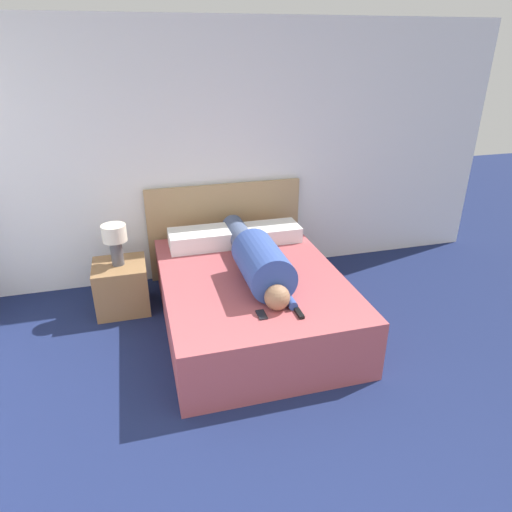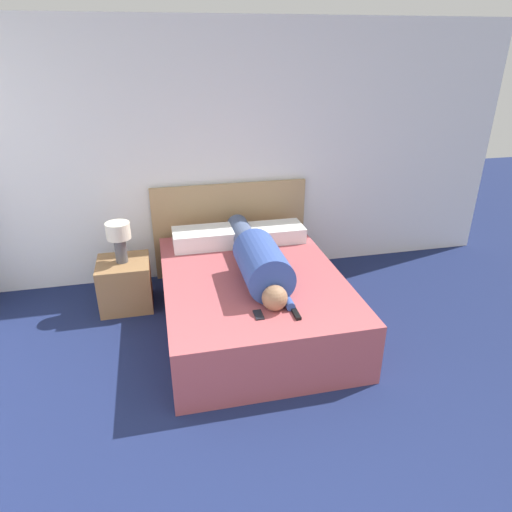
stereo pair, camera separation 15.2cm
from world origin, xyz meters
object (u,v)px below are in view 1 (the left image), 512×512
(bed, at_px, (252,300))
(table_lamp, at_px, (115,239))
(nightstand, at_px, (122,286))
(pillow_near_headboard, at_px, (201,239))
(pillow_second, at_px, (270,232))
(person_lying, at_px, (257,258))
(tv_remote, at_px, (299,313))
(cell_phone, at_px, (262,315))

(bed, height_order, table_lamp, table_lamp)
(nightstand, xyz_separation_m, pillow_near_headboard, (0.80, 0.11, 0.36))
(pillow_second, bearing_deg, person_lying, -114.66)
(tv_remote, distance_m, cell_phone, 0.28)
(bed, relative_size, person_lying, 1.23)
(pillow_near_headboard, xyz_separation_m, tv_remote, (0.51, -1.43, -0.07))
(nightstand, bearing_deg, bed, -28.20)
(table_lamp, bearing_deg, tv_remote, -45.21)
(nightstand, height_order, person_lying, person_lying)
(bed, height_order, pillow_near_headboard, pillow_near_headboard)
(cell_phone, bearing_deg, pillow_near_headboard, 99.54)
(pillow_second, bearing_deg, cell_phone, -109.21)
(nightstand, xyz_separation_m, person_lying, (1.18, -0.62, 0.44))
(person_lying, bearing_deg, table_lamp, 152.01)
(nightstand, relative_size, pillow_near_headboard, 0.78)
(person_lying, xyz_separation_m, tv_remote, (0.13, -0.69, -0.15))
(table_lamp, distance_m, pillow_second, 1.53)
(bed, xyz_separation_m, pillow_near_headboard, (-0.33, 0.72, 0.34))
(nightstand, relative_size, person_lying, 0.30)
(bed, bearing_deg, table_lamp, 151.80)
(table_lamp, bearing_deg, pillow_near_headboard, 8.07)
(person_lying, xyz_separation_m, pillow_second, (0.34, 0.74, -0.09))
(nightstand, height_order, pillow_near_headboard, pillow_near_headboard)
(person_lying, height_order, pillow_near_headboard, person_lying)
(bed, height_order, pillow_second, pillow_second)
(cell_phone, bearing_deg, bed, 81.77)
(person_lying, height_order, cell_phone, person_lying)
(bed, height_order, cell_phone, cell_phone)
(pillow_near_headboard, bearing_deg, pillow_second, 0.00)
(nightstand, xyz_separation_m, pillow_second, (1.51, 0.11, 0.35))
(bed, distance_m, tv_remote, 0.78)
(table_lamp, xyz_separation_m, pillow_near_headboard, (0.80, 0.11, -0.14))
(nightstand, bearing_deg, pillow_second, 4.30)
(bed, bearing_deg, cell_phone, -98.23)
(table_lamp, height_order, tv_remote, table_lamp)
(person_lying, bearing_deg, cell_phone, -102.41)
(nightstand, bearing_deg, tv_remote, -45.21)
(person_lying, bearing_deg, tv_remote, -79.10)
(pillow_near_headboard, height_order, pillow_second, pillow_near_headboard)
(pillow_second, xyz_separation_m, tv_remote, (-0.21, -1.43, -0.06))
(cell_phone, bearing_deg, nightstand, 129.36)
(pillow_second, bearing_deg, pillow_near_headboard, 180.00)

